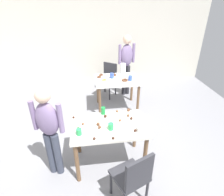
{
  "coord_description": "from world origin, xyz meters",
  "views": [
    {
      "loc": [
        -0.34,
        -2.32,
        2.44
      ],
      "look_at": [
        0.04,
        0.45,
        0.9
      ],
      "focal_mm": 30.46,
      "sensor_mm": 36.0,
      "label": 1
    }
  ],
  "objects_px": {
    "mixing_bowl": "(143,129)",
    "pitcher_far": "(123,69)",
    "dining_table_far": "(117,84)",
    "person_adult_far": "(127,60)",
    "chair_far_table": "(108,78)",
    "dining_table_near": "(109,131)",
    "chair_near_table": "(133,176)",
    "person_girl_near": "(49,127)",
    "soda_can": "(103,111)"
  },
  "relations": [
    {
      "from": "chair_far_table",
      "to": "pitcher_far",
      "type": "relative_size",
      "value": 3.41
    },
    {
      "from": "dining_table_near",
      "to": "chair_near_table",
      "type": "distance_m",
      "value": 0.77
    },
    {
      "from": "soda_can",
      "to": "person_adult_far",
      "type": "bearing_deg",
      "value": 68.85
    },
    {
      "from": "chair_far_table",
      "to": "mixing_bowl",
      "type": "distance_m",
      "value": 2.6
    },
    {
      "from": "person_girl_near",
      "to": "chair_far_table",
      "type": "bearing_deg",
      "value": 65.82
    },
    {
      "from": "soda_can",
      "to": "pitcher_far",
      "type": "xyz_separation_m",
      "value": [
        0.64,
        1.66,
        0.07
      ]
    },
    {
      "from": "chair_near_table",
      "to": "pitcher_far",
      "type": "relative_size",
      "value": 3.41
    },
    {
      "from": "person_girl_near",
      "to": "mixing_bowl",
      "type": "xyz_separation_m",
      "value": [
        1.28,
        -0.12,
        -0.07
      ]
    },
    {
      "from": "chair_far_table",
      "to": "chair_near_table",
      "type": "bearing_deg",
      "value": -91.25
    },
    {
      "from": "dining_table_near",
      "to": "pitcher_far",
      "type": "xyz_separation_m",
      "value": [
        0.58,
        1.96,
        0.24
      ]
    },
    {
      "from": "chair_near_table",
      "to": "pitcher_far",
      "type": "height_order",
      "value": "pitcher_far"
    },
    {
      "from": "person_girl_near",
      "to": "soda_can",
      "type": "height_order",
      "value": "person_girl_near"
    },
    {
      "from": "chair_far_table",
      "to": "person_girl_near",
      "type": "relative_size",
      "value": 0.6
    },
    {
      "from": "person_adult_far",
      "to": "mixing_bowl",
      "type": "relative_size",
      "value": 9.68
    },
    {
      "from": "chair_near_table",
      "to": "person_girl_near",
      "type": "distance_m",
      "value": 1.27
    },
    {
      "from": "soda_can",
      "to": "dining_table_near",
      "type": "bearing_deg",
      "value": -79.31
    },
    {
      "from": "person_adult_far",
      "to": "mixing_bowl",
      "type": "xyz_separation_m",
      "value": [
        -0.29,
        -2.55,
        -0.17
      ]
    },
    {
      "from": "chair_far_table",
      "to": "dining_table_far",
      "type": "bearing_deg",
      "value": -80.68
    },
    {
      "from": "dining_table_far",
      "to": "chair_far_table",
      "type": "xyz_separation_m",
      "value": [
        -0.12,
        0.71,
        -0.14
      ]
    },
    {
      "from": "mixing_bowl",
      "to": "pitcher_far",
      "type": "distance_m",
      "value": 2.16
    },
    {
      "from": "chair_near_table",
      "to": "mixing_bowl",
      "type": "xyz_separation_m",
      "value": [
        0.25,
        0.53,
        0.29
      ]
    },
    {
      "from": "person_adult_far",
      "to": "soda_can",
      "type": "relative_size",
      "value": 12.95
    },
    {
      "from": "dining_table_far",
      "to": "person_girl_near",
      "type": "height_order",
      "value": "person_girl_near"
    },
    {
      "from": "mixing_bowl",
      "to": "dining_table_near",
      "type": "bearing_deg",
      "value": 156.59
    },
    {
      "from": "chair_near_table",
      "to": "mixing_bowl",
      "type": "height_order",
      "value": "chair_near_table"
    },
    {
      "from": "dining_table_near",
      "to": "mixing_bowl",
      "type": "xyz_separation_m",
      "value": [
        0.45,
        -0.2,
        0.14
      ]
    },
    {
      "from": "dining_table_near",
      "to": "person_girl_near",
      "type": "bearing_deg",
      "value": -174.57
    },
    {
      "from": "dining_table_near",
      "to": "pitcher_far",
      "type": "distance_m",
      "value": 2.06
    },
    {
      "from": "dining_table_far",
      "to": "chair_near_table",
      "type": "distance_m",
      "value": 2.41
    },
    {
      "from": "person_adult_far",
      "to": "pitcher_far",
      "type": "xyz_separation_m",
      "value": [
        -0.16,
        -0.4,
        -0.08
      ]
    },
    {
      "from": "soda_can",
      "to": "mixing_bowl",
      "type": "bearing_deg",
      "value": -44.28
    },
    {
      "from": "dining_table_near",
      "to": "chair_far_table",
      "type": "bearing_deg",
      "value": 83.45
    },
    {
      "from": "chair_near_table",
      "to": "pitcher_far",
      "type": "xyz_separation_m",
      "value": [
        0.37,
        2.69,
        0.38
      ]
    },
    {
      "from": "person_girl_near",
      "to": "pitcher_far",
      "type": "distance_m",
      "value": 2.48
    },
    {
      "from": "dining_table_far",
      "to": "person_adult_far",
      "type": "xyz_separation_m",
      "value": [
        0.35,
        0.69,
        0.32
      ]
    },
    {
      "from": "pitcher_far",
      "to": "chair_far_table",
      "type": "bearing_deg",
      "value": 126.24
    },
    {
      "from": "chair_far_table",
      "to": "dining_table_near",
      "type": "bearing_deg",
      "value": -96.55
    },
    {
      "from": "dining_table_far",
      "to": "person_girl_near",
      "type": "relative_size",
      "value": 0.68
    },
    {
      "from": "mixing_bowl",
      "to": "pitcher_far",
      "type": "relative_size",
      "value": 0.64
    },
    {
      "from": "person_adult_far",
      "to": "dining_table_far",
      "type": "bearing_deg",
      "value": -116.88
    },
    {
      "from": "person_girl_near",
      "to": "dining_table_far",
      "type": "bearing_deg",
      "value": 55.05
    },
    {
      "from": "pitcher_far",
      "to": "soda_can",
      "type": "bearing_deg",
      "value": -110.89
    },
    {
      "from": "chair_far_table",
      "to": "person_girl_near",
      "type": "xyz_separation_m",
      "value": [
        -1.1,
        -2.46,
        0.36
      ]
    },
    {
      "from": "dining_table_near",
      "to": "chair_far_table",
      "type": "xyz_separation_m",
      "value": [
        0.27,
        2.38,
        -0.14
      ]
    },
    {
      "from": "chair_near_table",
      "to": "mixing_bowl",
      "type": "relative_size",
      "value": 5.33
    },
    {
      "from": "dining_table_far",
      "to": "person_girl_near",
      "type": "bearing_deg",
      "value": -124.95
    },
    {
      "from": "dining_table_far",
      "to": "soda_can",
      "type": "height_order",
      "value": "soda_can"
    },
    {
      "from": "mixing_bowl",
      "to": "soda_can",
      "type": "height_order",
      "value": "soda_can"
    },
    {
      "from": "dining_table_far",
      "to": "person_adult_far",
      "type": "relative_size",
      "value": 0.62
    },
    {
      "from": "chair_far_table",
      "to": "person_adult_far",
      "type": "relative_size",
      "value": 0.55
    }
  ]
}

